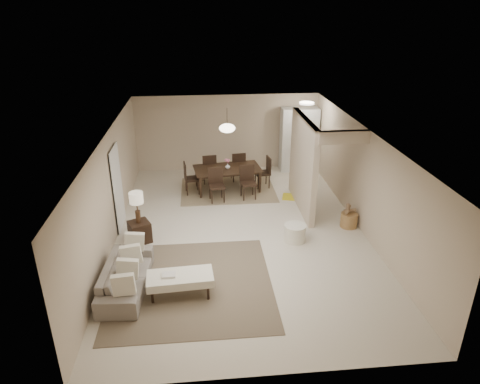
{
  "coord_description": "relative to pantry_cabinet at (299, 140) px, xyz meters",
  "views": [
    {
      "loc": [
        -0.9,
        -9.24,
        5.16
      ],
      "look_at": [
        -0.0,
        0.05,
        1.05
      ],
      "focal_mm": 32.0,
      "sensor_mm": 36.0,
      "label": 1
    }
  ],
  "objects": [
    {
      "name": "pantry_cabinet",
      "position": [
        0.0,
        0.0,
        0.0
      ],
      "size": [
        1.2,
        0.55,
        2.1
      ],
      "primitive_type": "cube",
      "color": "silver",
      "rests_on": "floor"
    },
    {
      "name": "dining_table",
      "position": [
        -2.47,
        -1.54,
        -0.71
      ],
      "size": [
        2.08,
        1.33,
        0.69
      ],
      "primitive_type": "imported",
      "rotation": [
        0.0,
        0.0,
        0.13
      ],
      "color": "black",
      "rests_on": "dining_rug"
    },
    {
      "name": "living_rug",
      "position": [
        -3.53,
        -6.23,
        -1.04
      ],
      "size": [
        3.2,
        3.2,
        0.01
      ],
      "primitive_type": "cube",
      "color": "brown",
      "rests_on": "floor"
    },
    {
      "name": "partition",
      "position": [
        -0.55,
        -2.9,
        0.2
      ],
      "size": [
        0.15,
        2.5,
        2.5
      ],
      "primitive_type": "cube",
      "color": "#C7B196",
      "rests_on": "floor"
    },
    {
      "name": "doorway",
      "position": [
        -5.32,
        -3.55,
        -0.03
      ],
      "size": [
        0.04,
        0.9,
        2.04
      ],
      "primitive_type": "cube",
      "color": "black",
      "rests_on": "floor"
    },
    {
      "name": "yellow_mat",
      "position": [
        -0.51,
        -2.29,
        -1.04
      ],
      "size": [
        0.93,
        0.7,
        0.01
      ],
      "primitive_type": "cube",
      "rotation": [
        0.0,
        0.0,
        -0.26
      ],
      "color": "yellow",
      "rests_on": "floor"
    },
    {
      "name": "ottoman_bench",
      "position": [
        -3.73,
        -6.53,
        -0.69
      ],
      "size": [
        1.29,
        0.65,
        0.45
      ],
      "rotation": [
        0.0,
        0.0,
        0.06
      ],
      "color": "beige",
      "rests_on": "living_rug"
    },
    {
      "name": "round_pouf",
      "position": [
        -1.1,
        -4.71,
        -0.85
      ],
      "size": [
        0.52,
        0.52,
        0.41
      ],
      "primitive_type": "cylinder",
      "color": "beige",
      "rests_on": "floor"
    },
    {
      "name": "floor",
      "position": [
        -2.35,
        -4.15,
        -1.05
      ],
      "size": [
        9.0,
        9.0,
        0.0
      ],
      "primitive_type": "plane",
      "color": "beige",
      "rests_on": "ground"
    },
    {
      "name": "side_table",
      "position": [
        -4.75,
        -4.38,
        -0.8
      ],
      "size": [
        0.61,
        0.61,
        0.5
      ],
      "primitive_type": "cube",
      "rotation": [
        0.0,
        0.0,
        0.44
      ],
      "color": "black",
      "rests_on": "floor"
    },
    {
      "name": "pendant_light",
      "position": [
        -2.47,
        -1.54,
        0.87
      ],
      "size": [
        0.46,
        0.46,
        0.71
      ],
      "color": "#47301E",
      "rests_on": "ceiling"
    },
    {
      "name": "left_wall",
      "position": [
        -5.35,
        -4.15,
        0.2
      ],
      "size": [
        0.0,
        9.0,
        9.0
      ],
      "primitive_type": "plane",
      "rotation": [
        1.57,
        0.0,
        1.57
      ],
      "color": "#C7B196",
      "rests_on": "floor"
    },
    {
      "name": "table_lamp",
      "position": [
        -4.75,
        -4.38,
        0.01
      ],
      "size": [
        0.32,
        0.32,
        0.76
      ],
      "color": "#47301E",
      "rests_on": "side_table"
    },
    {
      "name": "vase",
      "position": [
        -2.47,
        -1.54,
        -0.28
      ],
      "size": [
        0.2,
        0.2,
        0.15
      ],
      "primitive_type": "imported",
      "rotation": [
        0.0,
        0.0,
        0.42
      ],
      "color": "silver",
      "rests_on": "dining_table"
    },
    {
      "name": "wicker_basket",
      "position": [
        0.4,
        -4.15,
        -0.87
      ],
      "size": [
        0.49,
        0.49,
        0.36
      ],
      "primitive_type": "cylinder",
      "rotation": [
        0.0,
        0.0,
        -0.17
      ],
      "color": "olive",
      "rests_on": "floor"
    },
    {
      "name": "flush_light",
      "position": [
        -0.05,
        -0.95,
        1.41
      ],
      "size": [
        0.44,
        0.44,
        0.05
      ],
      "primitive_type": "cylinder",
      "color": "white",
      "rests_on": "ceiling"
    },
    {
      "name": "back_wall",
      "position": [
        -2.35,
        0.35,
        0.2
      ],
      "size": [
        6.0,
        0.0,
        6.0
      ],
      "primitive_type": "plane",
      "rotation": [
        1.57,
        0.0,
        0.0
      ],
      "color": "#C7B196",
      "rests_on": "floor"
    },
    {
      "name": "sofa",
      "position": [
        -4.8,
        -6.23,
        -0.76
      ],
      "size": [
        2.02,
        0.9,
        0.58
      ],
      "primitive_type": "imported",
      "rotation": [
        0.0,
        0.0,
        1.51
      ],
      "color": "gray",
      "rests_on": "floor"
    },
    {
      "name": "right_wall",
      "position": [
        0.65,
        -4.15,
        0.2
      ],
      "size": [
        0.0,
        9.0,
        9.0
      ],
      "primitive_type": "plane",
      "rotation": [
        1.57,
        0.0,
        -1.57
      ],
      "color": "#C7B196",
      "rests_on": "floor"
    },
    {
      "name": "dining_chairs",
      "position": [
        -2.47,
        -1.54,
        -0.57
      ],
      "size": [
        2.6,
        2.01,
        0.96
      ],
      "color": "black",
      "rests_on": "dining_rug"
    },
    {
      "name": "ceiling",
      "position": [
        -2.35,
        -4.15,
        1.45
      ],
      "size": [
        9.0,
        9.0,
        0.0
      ],
      "primitive_type": "plane",
      "rotation": [
        3.14,
        0.0,
        0.0
      ],
      "color": "white",
      "rests_on": "back_wall"
    },
    {
      "name": "dining_rug",
      "position": [
        -2.47,
        -1.54,
        -1.04
      ],
      "size": [
        2.8,
        2.1,
        0.01
      ],
      "primitive_type": "cube",
      "color": "#856E53",
      "rests_on": "floor"
    }
  ]
}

